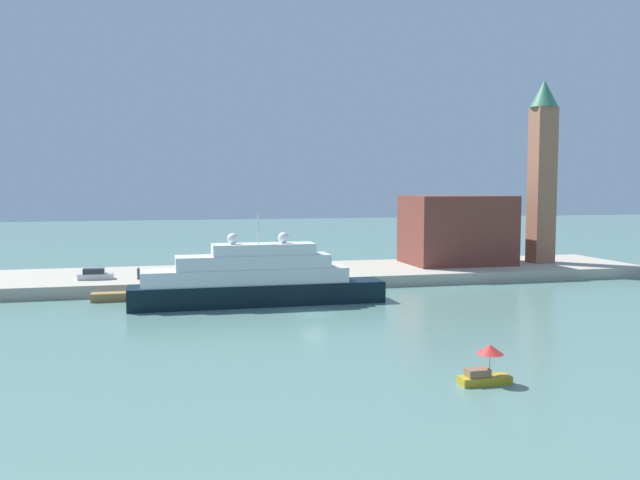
{
  "coord_description": "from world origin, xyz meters",
  "views": [
    {
      "loc": [
        -15.82,
        -68.08,
        13.63
      ],
      "look_at": [
        2.06,
        6.0,
        7.38
      ],
      "focal_mm": 37.61,
      "sensor_mm": 36.0,
      "label": 1
    }
  ],
  "objects": [
    {
      "name": "mooring_bollard",
      "position": [
        4.68,
        17.6,
        1.98
      ],
      "size": [
        0.42,
        0.42,
        0.87
      ],
      "primitive_type": "cylinder",
      "color": "black",
      "rests_on": "quay_dock"
    },
    {
      "name": "parked_car",
      "position": [
        -23.92,
        21.77,
        2.15
      ],
      "size": [
        4.39,
        1.73,
        1.42
      ],
      "color": "silver",
      "rests_on": "quay_dock"
    },
    {
      "name": "bell_tower",
      "position": [
        42.32,
        25.45,
        16.78
      ],
      "size": [
        4.26,
        4.26,
        28.24
      ],
      "color": "#9E664C",
      "rests_on": "quay_dock"
    },
    {
      "name": "ground",
      "position": [
        0.0,
        0.0,
        0.0
      ],
      "size": [
        400.0,
        400.0,
        0.0
      ],
      "primitive_type": "plane",
      "color": "slate"
    },
    {
      "name": "work_barge",
      "position": [
        -20.57,
        13.68,
        0.49
      ],
      "size": [
        6.31,
        1.93,
        0.99
      ],
      "primitive_type": "cube",
      "color": "olive",
      "rests_on": "ground"
    },
    {
      "name": "large_yacht",
      "position": [
        -5.27,
        7.31,
        2.8
      ],
      "size": [
        29.02,
        4.71,
        10.61
      ],
      "color": "black",
      "rests_on": "ground"
    },
    {
      "name": "quay_dock",
      "position": [
        0.0,
        25.46,
        0.77
      ],
      "size": [
        110.0,
        18.92,
        1.55
      ],
      "primitive_type": "cube",
      "color": "#B7AD99",
      "rests_on": "ground"
    },
    {
      "name": "small_motorboat",
      "position": [
        5.8,
        -26.96,
        1.2
      ],
      "size": [
        3.6,
        1.85,
        2.74
      ],
      "color": "#B7991E",
      "rests_on": "ground"
    },
    {
      "name": "harbor_building",
      "position": [
        28.85,
        27.05,
        6.79
      ],
      "size": [
        15.42,
        11.17,
        10.48
      ],
      "primitive_type": "cube",
      "color": "brown",
      "rests_on": "quay_dock"
    },
    {
      "name": "person_figure",
      "position": [
        -18.49,
        20.32,
        2.3
      ],
      "size": [
        0.36,
        0.36,
        1.62
      ],
      "color": "#4C4C4C",
      "rests_on": "quay_dock"
    }
  ]
}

